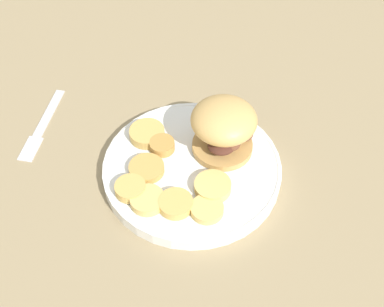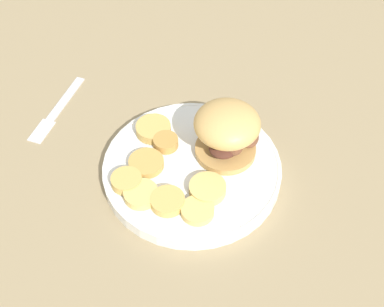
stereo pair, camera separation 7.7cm
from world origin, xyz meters
TOP-DOWN VIEW (x-y plane):
  - ground_plane at (0.00, 0.00)m, footprint 4.00×4.00m
  - dinner_plate at (0.00, 0.00)m, footprint 0.27×0.27m
  - sandwich at (0.06, -0.02)m, footprint 0.12×0.10m
  - potato_round_0 at (-0.06, -0.06)m, footprint 0.05×0.05m
  - potato_round_1 at (-0.09, 0.04)m, footprint 0.04×0.04m
  - potato_round_2 at (0.01, 0.09)m, footprint 0.05×0.05m
  - potato_round_3 at (-0.00, 0.06)m, footprint 0.04×0.04m
  - potato_round_4 at (-0.08, -0.02)m, footprint 0.05×0.05m
  - potato_round_5 at (-0.05, 0.05)m, footprint 0.05×0.05m
  - potato_round_6 at (-0.09, 0.01)m, footprint 0.05×0.05m
  - potato_round_7 at (-0.02, -0.05)m, footprint 0.05×0.05m
  - fork at (-0.06, 0.26)m, footprint 0.16×0.08m

SIDE VIEW (x-z plane):
  - ground_plane at x=0.00m, z-range 0.00..0.00m
  - fork at x=-0.06m, z-range 0.00..0.00m
  - dinner_plate at x=0.00m, z-range 0.00..0.02m
  - potato_round_5 at x=-0.05m, z-range 0.02..0.03m
  - potato_round_0 at x=-0.06m, z-range 0.02..0.03m
  - potato_round_6 at x=-0.09m, z-range 0.02..0.03m
  - potato_round_4 at x=-0.08m, z-range 0.02..0.04m
  - potato_round_7 at x=-0.02m, z-range 0.02..0.04m
  - potato_round_1 at x=-0.09m, z-range 0.02..0.04m
  - potato_round_2 at x=0.01m, z-range 0.02..0.04m
  - potato_round_3 at x=0.00m, z-range 0.02..0.04m
  - sandwich at x=0.06m, z-range 0.03..0.11m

